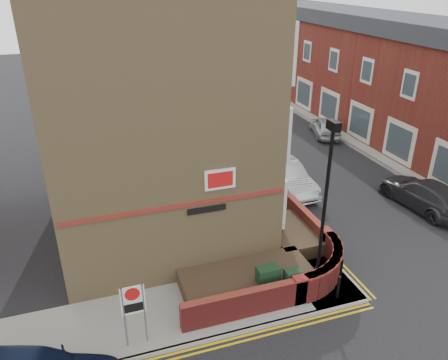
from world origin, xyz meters
TOP-DOWN VIEW (x-y plane):
  - ground at (0.00, 0.00)m, footprint 120.00×120.00m
  - pavement_corner at (-3.50, 1.50)m, footprint 13.00×3.00m
  - pavement_main at (2.00, 16.00)m, footprint 2.00×32.00m
  - pavement_far at (13.00, 13.00)m, footprint 4.00×40.00m
  - kerb_side at (-3.50, 0.00)m, footprint 13.00×0.15m
  - kerb_main_near at (3.00, 16.00)m, footprint 0.15×32.00m
  - kerb_main_far at (11.00, 13.00)m, footprint 0.15×40.00m
  - yellow_lines_side at (-3.50, -0.25)m, footprint 13.00×0.28m
  - yellow_lines_main at (3.25, 16.00)m, footprint 0.28×32.00m
  - corner_building at (-2.84, 8.00)m, footprint 8.95×10.40m
  - garden_wall at (0.00, 2.50)m, footprint 6.80×6.00m
  - lamppost at (1.60, 1.20)m, footprint 0.25×0.50m
  - utility_cabinet_large at (-0.30, 1.30)m, footprint 0.80×0.45m
  - utility_cabinet_small at (0.50, 1.00)m, footprint 0.55×0.40m
  - bollard_near at (2.00, 0.40)m, footprint 0.11×0.11m
  - bollard_far at (2.60, 1.20)m, footprint 0.11×0.11m
  - zone_sign at (-5.00, 0.50)m, footprint 0.72×0.07m
  - far_terrace at (14.50, 17.00)m, footprint 5.40×30.40m
  - far_terrace_cream at (14.50, 38.00)m, footprint 5.40×12.40m
  - tree_near at (2.00, 14.05)m, footprint 3.64×3.65m
  - tree_mid at (2.00, 22.05)m, footprint 4.03×4.03m
  - tree_far at (2.00, 30.05)m, footprint 3.81×3.81m
  - traffic_light_assembly at (2.40, 25.00)m, footprint 0.20×0.16m
  - silver_car_near at (3.99, 8.95)m, footprint 1.95×4.88m
  - red_car_main at (4.04, 20.68)m, footprint 2.65×4.75m
  - grey_car_far at (9.67, 5.02)m, footprint 2.42×5.08m
  - silver_car_far at (10.44, 15.80)m, footprint 2.65×4.20m

SIDE VIEW (x-z plane):
  - ground at x=0.00m, z-range 0.00..0.00m
  - garden_wall at x=0.00m, z-range -0.60..0.60m
  - yellow_lines_side at x=-3.50m, z-range 0.00..0.01m
  - yellow_lines_main at x=3.25m, z-range 0.00..0.01m
  - pavement_corner at x=-3.50m, z-range 0.00..0.12m
  - pavement_main at x=2.00m, z-range 0.00..0.12m
  - pavement_far at x=13.00m, z-range 0.00..0.12m
  - kerb_side at x=-3.50m, z-range 0.00..0.12m
  - kerb_main_near at x=3.00m, z-range 0.00..0.12m
  - kerb_main_far at x=11.00m, z-range 0.00..0.12m
  - bollard_near at x=2.00m, z-range 0.12..1.02m
  - bollard_far at x=2.60m, z-range 0.12..1.02m
  - red_car_main at x=4.04m, z-range 0.00..1.26m
  - silver_car_far at x=10.44m, z-range 0.00..1.33m
  - utility_cabinet_small at x=0.50m, z-range 0.12..1.22m
  - grey_car_far at x=9.67m, z-range 0.00..1.43m
  - utility_cabinet_large at x=-0.30m, z-range 0.12..1.32m
  - silver_car_near at x=3.99m, z-range 0.00..1.58m
  - zone_sign at x=-5.00m, z-range 0.54..2.74m
  - traffic_light_assembly at x=2.40m, z-range 0.68..4.88m
  - lamppost at x=1.60m, z-range 0.19..6.49m
  - far_terrace at x=14.50m, z-range 0.04..8.04m
  - far_terrace_cream at x=14.50m, z-range 0.05..8.05m
  - tree_near at x=2.00m, z-range 1.35..8.05m
  - tree_far at x=2.00m, z-range 1.41..8.42m
  - tree_mid at x=2.00m, z-range 1.49..8.91m
  - corner_building at x=-2.84m, z-range -0.57..13.03m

